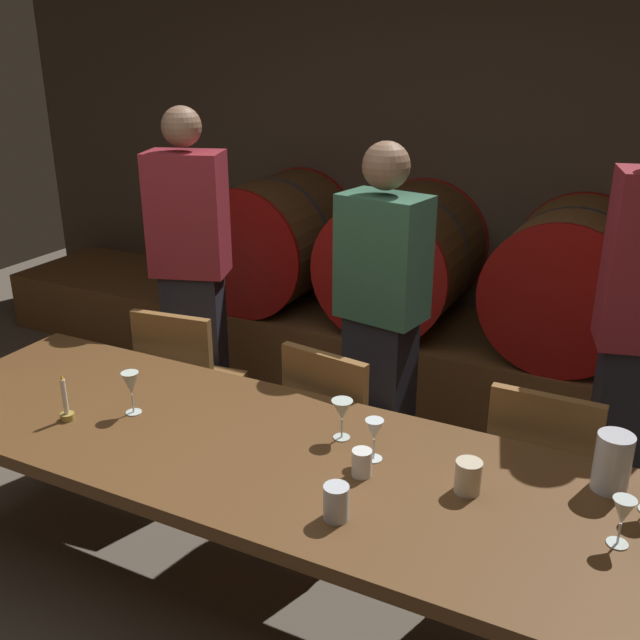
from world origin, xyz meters
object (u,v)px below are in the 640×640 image
(chair_right, at_px, (542,474))
(guest_center, at_px, (381,320))
(pitcher, at_px, (612,462))
(wine_glass_center_left, at_px, (342,411))
(chair_center, at_px, (338,428))
(wine_barrel_center, at_px, (403,258))
(wine_glass_left, at_px, (131,385))
(wine_barrel_left, at_px, (274,240))
(dining_table, at_px, (266,463))
(cup_right, at_px, (468,477))
(chair_left, at_px, (187,382))
(wine_glass_right, at_px, (623,513))
(guest_left, at_px, (192,275))
(cup_left, at_px, (362,463))
(wine_glass_center_right, at_px, (374,431))
(candle_right, at_px, (66,407))
(cup_center, at_px, (336,502))
(wine_barrel_right, at_px, (571,280))

(chair_right, xyz_separation_m, guest_center, (-0.83, 0.37, 0.36))
(pitcher, height_order, wine_glass_center_left, pitcher)
(chair_center, bearing_deg, wine_barrel_center, -71.43)
(wine_barrel_center, xyz_separation_m, wine_glass_left, (-0.27, -2.14, 0.04))
(wine_barrel_left, bearing_deg, pitcher, -39.06)
(wine_glass_left, bearing_deg, dining_table, 0.80)
(pitcher, bearing_deg, cup_right, -151.23)
(chair_left, relative_size, wine_glass_right, 5.92)
(pitcher, xyz_separation_m, wine_glass_left, (-1.65, -0.29, 0.02))
(guest_left, height_order, pitcher, guest_left)
(guest_center, distance_m, cup_left, 1.10)
(wine_glass_center_left, bearing_deg, wine_glass_center_right, -26.49)
(candle_right, bearing_deg, dining_table, 11.82)
(wine_barrel_left, height_order, cup_right, wine_barrel_left)
(wine_glass_left, relative_size, wine_glass_center_right, 1.13)
(cup_center, bearing_deg, chair_right, 63.60)
(wine_glass_center_left, bearing_deg, cup_left, -49.15)
(cup_center, bearing_deg, cup_right, 44.83)
(cup_left, bearing_deg, chair_center, 121.26)
(guest_center, height_order, pitcher, guest_center)
(cup_left, bearing_deg, wine_glass_left, -179.50)
(dining_table, bearing_deg, cup_center, -31.98)
(wine_barrel_left, height_order, dining_table, wine_barrel_left)
(guest_center, distance_m, pitcher, 1.32)
(guest_center, relative_size, candle_right, 8.84)
(guest_center, xyz_separation_m, wine_glass_center_left, (0.21, -0.86, -0.00))
(guest_center, bearing_deg, wine_barrel_center, -64.72)
(wine_barrel_left, xyz_separation_m, wine_barrel_right, (1.88, 0.00, 0.00))
(wine_barrel_right, xyz_separation_m, candle_right, (-1.43, -2.29, -0.03))
(pitcher, distance_m, cup_left, 0.77)
(pitcher, bearing_deg, dining_table, -165.51)
(wine_barrel_right, height_order, guest_center, guest_center)
(chair_center, relative_size, wine_glass_right, 5.92)
(candle_right, bearing_deg, chair_center, 46.96)
(guest_center, bearing_deg, wine_barrel_left, -32.48)
(pitcher, relative_size, wine_glass_center_right, 1.28)
(wine_glass_left, xyz_separation_m, cup_center, (0.96, -0.23, -0.06))
(dining_table, height_order, pitcher, pitcher)
(wine_barrel_center, xyz_separation_m, guest_left, (-0.78, -1.06, 0.08))
(chair_right, bearing_deg, wine_glass_center_right, 49.62)
(guest_left, distance_m, candle_right, 1.28)
(chair_left, relative_size, wine_glass_center_right, 5.93)
(wine_glass_center_left, height_order, wine_glass_center_right, same)
(chair_center, xyz_separation_m, cup_left, (0.38, -0.63, 0.30))
(wine_barrel_center, height_order, wine_glass_left, wine_barrel_center)
(pitcher, bearing_deg, cup_left, -158.81)
(pitcher, xyz_separation_m, cup_right, (-0.39, -0.21, -0.04))
(pitcher, bearing_deg, wine_glass_left, -170.13)
(chair_center, height_order, cup_right, chair_center)
(wine_glass_left, bearing_deg, wine_glass_right, 0.53)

